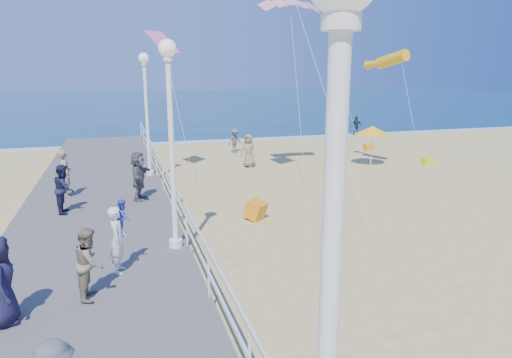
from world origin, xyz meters
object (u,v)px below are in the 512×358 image
object	(u,v)px
spectator_4	(0,281)
beach_chair_left	(369,147)
lamp_post_near	(331,272)
toddler_held	(123,217)
box_kite	(255,212)
spectator_5	(139,176)
beach_walker_c	(248,151)
lamp_post_mid	(171,124)
beach_chair_right	(427,161)
beach_walker_a	(235,141)
lamp_post_far	(146,102)
spectator_7	(64,189)
spectator_6	(65,173)
woman_holding_toddler	(118,240)
beach_umbrella	(372,130)
spectator_1	(90,263)
beach_walker_b	(356,126)

from	to	relation	value
spectator_4	beach_chair_left	size ratio (longest dim) A/B	3.10
lamp_post_near	toddler_held	world-z (taller)	lamp_post_near
lamp_post_near	box_kite	size ratio (longest dim) A/B	8.87
lamp_post_near	spectator_5	size ratio (longest dim) A/B	3.01
toddler_held	beach_walker_c	bearing A→B (deg)	-18.98
lamp_post_mid	beach_chair_right	xyz separation A→B (m)	(14.67, 8.90, -3.46)
beach_chair_left	beach_walker_a	bearing A→B (deg)	168.81
lamp_post_far	toddler_held	size ratio (longest dim) A/B	6.27
spectator_7	box_kite	distance (m)	6.35
lamp_post_near	spectator_6	xyz separation A→B (m)	(-3.22, 15.17, -2.37)
box_kite	toddler_held	bearing A→B (deg)	-178.56
lamp_post_mid	woman_holding_toddler	distance (m)	3.10
lamp_post_mid	beach_chair_right	size ratio (longest dim) A/B	9.67
beach_umbrella	beach_chair_right	xyz separation A→B (m)	(3.08, -0.64, -1.71)
spectator_6	beach_chair_right	bearing A→B (deg)	-95.98
lamp_post_mid	beach_walker_a	bearing A→B (deg)	70.10
woman_holding_toddler	toddler_held	distance (m)	0.53
woman_holding_toddler	spectator_7	distance (m)	5.55
spectator_4	spectator_7	size ratio (longest dim) A/B	1.06
lamp_post_mid	toddler_held	world-z (taller)	lamp_post_mid
spectator_4	beach_chair_right	xyz separation A→B (m)	(18.19, 11.79, -1.05)
lamp_post_far	spectator_5	size ratio (longest dim) A/B	3.01
woman_holding_toddler	beach_chair_right	size ratio (longest dim) A/B	2.87
woman_holding_toddler	box_kite	distance (m)	5.96
lamp_post_near	beach_walker_c	distance (m)	21.05
toddler_held	beach_chair_left	distance (m)	21.47
woman_holding_toddler	box_kite	world-z (taller)	woman_holding_toddler
toddler_held	spectator_1	size ratio (longest dim) A/B	0.57
lamp_post_far	spectator_6	bearing A→B (deg)	-138.75
beach_walker_b	beach_chair_left	distance (m)	6.85
box_kite	beach_chair_right	xyz separation A→B (m)	(11.64, 6.26, -0.10)
beach_walker_b	beach_chair_left	bearing A→B (deg)	76.77
toddler_held	spectator_7	xyz separation A→B (m)	(-1.79, 5.15, -0.47)
lamp_post_mid	beach_walker_b	size ratio (longest dim) A/B	3.51
woman_holding_toddler	spectator_6	bearing A→B (deg)	22.72
beach_walker_a	beach_walker_b	world-z (taller)	beach_walker_b
spectator_6	beach_umbrella	size ratio (longest dim) A/B	0.83
woman_holding_toddler	spectator_5	distance (m)	6.22
lamp_post_near	spectator_7	distance (m)	13.69
beach_walker_b	beach_walker_c	size ratio (longest dim) A/B	0.87
spectator_7	box_kite	bearing A→B (deg)	-102.57
spectator_1	beach_chair_left	bearing A→B (deg)	-38.11
spectator_5	spectator_6	distance (m)	2.83
beach_walker_a	lamp_post_near	bearing A→B (deg)	-125.20
beach_chair_right	spectator_5	bearing A→B (deg)	-165.62
woman_holding_toddler	beach_walker_a	xyz separation A→B (m)	(7.09, 16.76, -0.44)
beach_walker_a	beach_walker_b	bearing A→B (deg)	0.63
spectator_6	beach_walker_a	size ratio (longest dim) A/B	1.18
beach_walker_c	spectator_6	bearing A→B (deg)	-108.73
toddler_held	spectator_4	distance (m)	2.92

